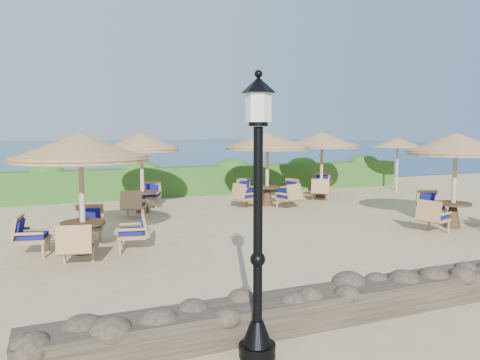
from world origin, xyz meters
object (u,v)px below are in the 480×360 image
cafe_set_4 (322,147)px  cafe_set_3 (267,154)px  cafe_set_2 (142,154)px  cafe_set_0 (81,170)px  cafe_set_1 (455,161)px  extra_parasol (398,143)px  lamp_post (258,230)px

cafe_set_4 → cafe_set_3: bearing=-161.8°
cafe_set_2 → cafe_set_4: size_ratio=0.95×
cafe_set_0 → cafe_set_1: 9.83m
extra_parasol → cafe_set_0: size_ratio=0.81×
extra_parasol → cafe_set_0: (-14.14, -6.18, -0.31)m
cafe_set_0 → cafe_set_4: size_ratio=0.99×
extra_parasol → cafe_set_0: 15.43m
cafe_set_1 → cafe_set_3: bearing=119.0°
lamp_post → cafe_set_2: bearing=86.3°
cafe_set_1 → extra_parasol: bearing=59.0°
extra_parasol → cafe_set_4: bearing=-170.3°
lamp_post → cafe_set_0: (-1.54, 5.82, 0.31)m
lamp_post → cafe_set_4: lamp_post is taller
cafe_set_2 → cafe_set_3: bearing=-3.5°
cafe_set_0 → cafe_set_2: (2.23, 4.71, 0.09)m
lamp_post → cafe_set_1: 9.49m
extra_parasol → cafe_set_2: size_ratio=0.85×
extra_parasol → cafe_set_3: size_ratio=0.79×
cafe_set_3 → cafe_set_4: (2.91, 0.96, 0.16)m
cafe_set_2 → cafe_set_4: same height
extra_parasol → cafe_set_0: bearing=-156.4°
cafe_set_1 → cafe_set_3: (-3.07, 5.54, 0.00)m
extra_parasol → cafe_set_4: (-4.53, -0.77, -0.13)m
cafe_set_4 → extra_parasol: bearing=9.7°
lamp_post → cafe_set_2: lamp_post is taller
cafe_set_1 → cafe_set_4: same height
cafe_set_0 → extra_parasol: bearing=23.6°
extra_parasol → cafe_set_3: (-7.45, -1.73, -0.29)m
cafe_set_2 → cafe_set_3: 4.47m
cafe_set_1 → cafe_set_0: bearing=173.6°
cafe_set_0 → cafe_set_3: bearing=33.6°
extra_parasol → cafe_set_4: cafe_set_4 is taller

